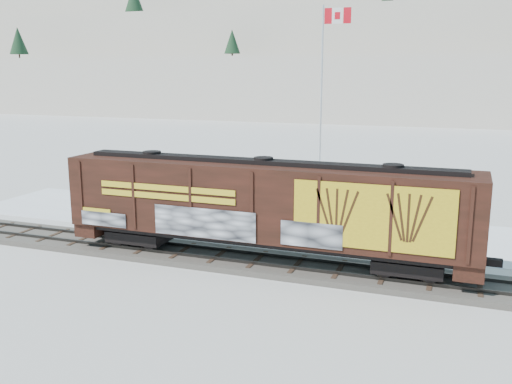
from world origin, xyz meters
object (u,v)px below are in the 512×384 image
at_px(flagpole, 322,132).
at_px(car_dark, 309,223).
at_px(hopper_railcar, 263,204).
at_px(car_white, 320,218).
at_px(car_silver, 181,210).

xyz_separation_m(flagpole, car_dark, (1.26, -7.80, -4.35)).
distance_m(hopper_railcar, car_white, 7.70).
bearing_deg(car_dark, car_white, 11.47).
bearing_deg(car_white, flagpole, -2.38).
relative_size(car_white, car_dark, 0.84).
bearing_deg(car_dark, flagpole, 28.95).
xyz_separation_m(flagpole, car_white, (1.49, -6.20, -4.38)).
bearing_deg(car_white, hopper_railcar, 156.71).
xyz_separation_m(car_silver, car_white, (8.32, 1.57, -0.10)).
height_order(hopper_railcar, car_white, hopper_railcar).
bearing_deg(hopper_railcar, flagpole, 92.35).
height_order(car_white, car_dark, car_dark).
height_order(flagpole, car_silver, flagpole).
distance_m(flagpole, car_white, 7.73).
bearing_deg(hopper_railcar, car_silver, 142.36).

